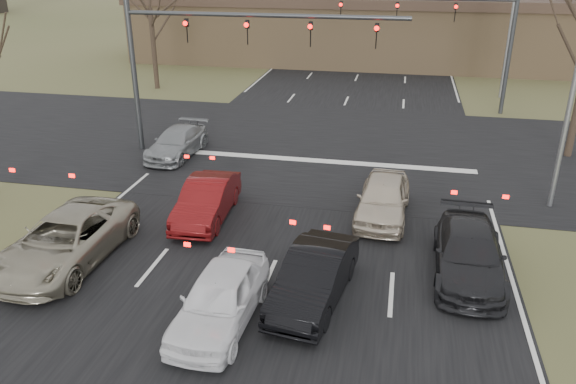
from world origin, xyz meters
name	(u,v)px	position (x,y,z in m)	size (l,w,h in m)	color
ground	(237,348)	(0.00, 0.00, 0.00)	(360.00, 360.00, 0.00)	#494E29
road_main	(379,28)	(0.00, 60.00, 0.01)	(14.00, 300.00, 0.02)	black
road_cross	(326,147)	(0.00, 15.00, 0.01)	(200.00, 14.00, 0.02)	black
building	(390,29)	(2.00, 38.00, 2.67)	(42.40, 10.40, 5.30)	olive
mast_arm_near	(201,41)	(-5.23, 13.00, 5.07)	(12.12, 0.24, 8.00)	#383A3D
mast_arm_far	(460,22)	(6.18, 23.00, 5.02)	(11.12, 0.24, 8.00)	#383A3D
streetlight_right_near	(575,52)	(8.82, 10.00, 5.59)	(2.34, 0.25, 10.00)	gray
streetlight_right_far	(511,6)	(9.32, 27.00, 5.59)	(2.34, 0.25, 10.00)	gray
car_silver_suv	(66,240)	(-6.11, 2.84, 0.74)	(2.45, 5.31, 1.48)	gray
car_white_sedan	(220,298)	(-0.68, 0.89, 0.71)	(1.68, 4.17, 1.42)	white
car_black_hatch	(314,277)	(1.45, 2.36, 0.70)	(1.48, 4.26, 1.40)	black
car_charcoal_sedan	(469,253)	(5.59, 4.51, 0.68)	(1.91, 4.69, 1.36)	black
car_grey_ahead	(177,142)	(-6.50, 12.50, 0.62)	(1.73, 4.26, 1.23)	gray
car_red_ahead	(207,200)	(-3.00, 6.53, 0.69)	(1.47, 4.21, 1.39)	#5C0D0E
car_silver_ahead	(383,198)	(3.00, 7.86, 0.73)	(1.72, 4.27, 1.45)	beige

